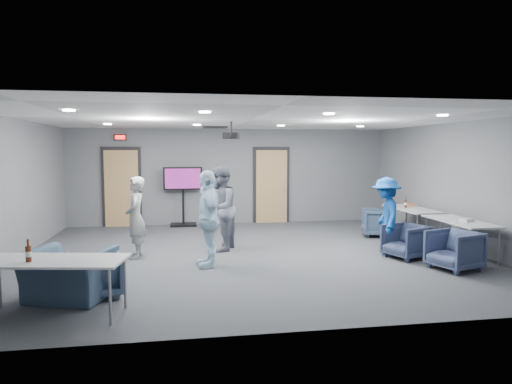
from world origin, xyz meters
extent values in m
plane|color=#313438|center=(0.00, 0.00, 0.00)|extent=(9.00, 9.00, 0.00)
plane|color=white|center=(0.00, 0.00, 2.70)|extent=(9.00, 9.00, 0.00)
cube|color=slate|center=(0.00, 4.00, 1.35)|extent=(9.00, 0.02, 2.70)
cube|color=slate|center=(0.00, -4.00, 1.35)|extent=(9.00, 0.02, 2.70)
cube|color=slate|center=(-4.50, 0.00, 1.35)|extent=(0.02, 8.00, 2.70)
cube|color=slate|center=(4.50, 0.00, 1.35)|extent=(0.02, 8.00, 2.70)
cube|color=black|center=(-3.00, 3.97, 1.08)|extent=(1.06, 0.06, 2.24)
cube|color=tan|center=(-3.00, 3.93, 1.05)|extent=(0.90, 0.05, 2.10)
cylinder|color=gray|center=(-2.65, 3.88, 1.00)|extent=(0.04, 0.10, 0.04)
cube|color=black|center=(1.20, 3.97, 1.08)|extent=(1.06, 0.06, 2.24)
cube|color=tan|center=(1.20, 3.93, 1.05)|extent=(0.90, 0.05, 2.10)
cylinder|color=gray|center=(1.55, 3.88, 1.00)|extent=(0.04, 0.10, 0.04)
cube|color=black|center=(-3.00, 3.94, 2.45)|extent=(0.32, 0.06, 0.16)
cube|color=#FF0C0C|center=(-3.00, 3.90, 2.45)|extent=(0.26, 0.02, 0.11)
cube|color=black|center=(-0.50, 2.80, 2.69)|extent=(0.60, 0.60, 0.03)
cylinder|color=white|center=(-3.00, -1.80, 2.69)|extent=(0.18, 0.18, 0.02)
cylinder|color=white|center=(-3.00, 1.80, 2.69)|extent=(0.18, 0.18, 0.02)
cylinder|color=white|center=(-1.00, -1.80, 2.69)|extent=(0.18, 0.18, 0.02)
cylinder|color=white|center=(-1.00, 1.80, 2.69)|extent=(0.18, 0.18, 0.02)
cylinder|color=white|center=(1.00, -1.80, 2.69)|extent=(0.18, 0.18, 0.02)
cylinder|color=white|center=(1.00, 1.80, 2.69)|extent=(0.18, 0.18, 0.02)
cylinder|color=white|center=(3.00, -1.80, 2.69)|extent=(0.18, 0.18, 0.02)
cylinder|color=white|center=(3.00, 1.80, 2.69)|extent=(0.18, 0.18, 0.02)
imported|color=gray|center=(-2.27, 0.10, 0.79)|extent=(0.39, 0.58, 1.59)
imported|color=slate|center=(-0.59, 0.45, 0.89)|extent=(0.95, 1.06, 1.79)
imported|color=#C1E4F8|center=(-0.91, -0.82, 0.87)|extent=(0.55, 1.07, 1.75)
imported|color=#184DA0|center=(2.70, -0.39, 0.78)|extent=(0.82, 1.12, 1.56)
imported|color=#35465C|center=(3.35, 1.43, 0.34)|extent=(0.92, 0.90, 0.67)
imported|color=#35405C|center=(2.93, -0.79, 0.33)|extent=(0.92, 0.91, 0.66)
imported|color=#3A4565|center=(3.35, -1.75, 0.35)|extent=(0.95, 0.93, 0.69)
imported|color=#3D4E6A|center=(-2.63, -2.28, 0.33)|extent=(0.88, 0.89, 0.66)
imported|color=#384C61|center=(-2.96, -2.37, 0.36)|extent=(1.35, 1.26, 0.71)
cube|color=silver|center=(4.00, 0.99, 0.71)|extent=(0.72, 1.72, 0.03)
cylinder|color=gray|center=(3.72, 1.77, 0.35)|extent=(0.04, 0.04, 0.70)
cylinder|color=gray|center=(3.72, 0.21, 0.35)|extent=(0.04, 0.04, 0.70)
cylinder|color=gray|center=(4.28, 1.77, 0.35)|extent=(0.04, 0.04, 0.70)
cylinder|color=gray|center=(4.28, 0.21, 0.35)|extent=(0.04, 0.04, 0.70)
cube|color=silver|center=(4.00, -0.91, 0.71)|extent=(0.70, 1.69, 0.03)
cylinder|color=gray|center=(3.73, -0.15, 0.35)|extent=(0.04, 0.04, 0.70)
cylinder|color=gray|center=(3.73, -1.68, 0.35)|extent=(0.04, 0.04, 0.70)
cylinder|color=gray|center=(4.27, -0.15, 0.35)|extent=(0.04, 0.04, 0.70)
cylinder|color=gray|center=(4.27, -1.68, 0.35)|extent=(0.04, 0.04, 0.70)
cube|color=silver|center=(-3.01, -3.00, 0.71)|extent=(1.94, 1.07, 0.03)
cylinder|color=gray|center=(-2.13, -2.85, 0.35)|extent=(0.04, 0.04, 0.70)
cylinder|color=gray|center=(-3.79, -2.56, 0.35)|extent=(0.04, 0.04, 0.70)
cylinder|color=gray|center=(-2.24, -3.44, 0.35)|extent=(0.04, 0.04, 0.70)
cylinder|color=#56230E|center=(-3.24, -3.08, 0.83)|extent=(0.07, 0.07, 0.19)
cylinder|color=#56230E|center=(-3.24, -3.08, 0.97)|extent=(0.03, 0.03, 0.09)
cylinder|color=beige|center=(-3.24, -3.08, 0.83)|extent=(0.07, 0.07, 0.06)
cylinder|color=#56230E|center=(3.92, 1.15, 0.82)|extent=(0.06, 0.06, 0.18)
cylinder|color=#56230E|center=(3.92, 1.15, 0.95)|extent=(0.02, 0.02, 0.08)
cylinder|color=beige|center=(3.92, 1.15, 0.82)|extent=(0.07, 0.07, 0.06)
cube|color=#CB6032|center=(4.25, 1.49, 0.75)|extent=(0.22, 0.16, 0.04)
cube|color=silver|center=(4.05, -1.04, 0.76)|extent=(0.30, 0.26, 0.06)
cube|color=black|center=(-1.33, 3.75, 0.03)|extent=(0.71, 0.51, 0.06)
cylinder|color=black|center=(-1.33, 3.75, 0.66)|extent=(0.06, 0.06, 1.22)
cube|color=black|center=(-1.33, 3.75, 1.32)|extent=(1.07, 0.07, 0.63)
cube|color=#691761|center=(-1.33, 3.70, 1.32)|extent=(0.97, 0.01, 0.55)
cylinder|color=black|center=(-0.34, 0.51, 2.58)|extent=(0.04, 0.04, 0.22)
cube|color=black|center=(-0.34, 0.51, 2.40)|extent=(0.39, 0.36, 0.13)
cylinder|color=black|center=(-0.34, 0.36, 2.40)|extent=(0.08, 0.06, 0.08)
camera|label=1|loc=(-1.37, -8.97, 2.10)|focal=32.00mm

